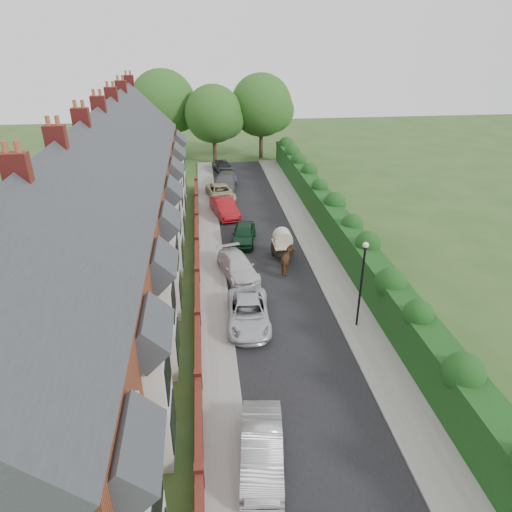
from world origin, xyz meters
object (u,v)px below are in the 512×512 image
(car_silver_b, at_px, (248,313))
(car_beige, at_px, (221,192))
(horse_cart, at_px, (283,242))
(car_silver_a, at_px, (262,448))
(car_white, at_px, (238,267))
(car_green, at_px, (244,234))
(car_black, at_px, (223,167))
(car_red, at_px, (224,207))
(lamppost, at_px, (362,274))
(horse, at_px, (288,261))
(car_grey, at_px, (226,182))

(car_silver_b, xyz_separation_m, car_beige, (-0.46, 21.35, -0.01))
(horse_cart, bearing_deg, car_silver_a, -102.38)
(car_white, xyz_separation_m, car_green, (0.91, 5.32, 0.02))
(horse_cart, bearing_deg, car_green, 129.92)
(car_black, bearing_deg, car_green, -96.61)
(car_beige, bearing_deg, car_black, 76.18)
(car_green, bearing_deg, car_black, 101.99)
(car_beige, distance_m, car_black, 9.15)
(car_white, bearing_deg, car_beige, 78.43)
(car_red, xyz_separation_m, car_black, (0.64, 13.66, -0.06))
(car_white, relative_size, horse_cart, 1.58)
(car_green, relative_size, car_beige, 0.85)
(car_black, bearing_deg, car_beige, -102.80)
(car_silver_a, relative_size, car_red, 0.92)
(lamppost, height_order, horse_cart, lamppost)
(car_beige, bearing_deg, car_white, -97.85)
(car_white, xyz_separation_m, car_red, (-0.23, 11.20, 0.09))
(lamppost, height_order, car_black, lamppost)
(horse, bearing_deg, horse_cart, -76.22)
(lamppost, distance_m, car_silver_a, 10.71)
(car_silver_b, bearing_deg, horse, 63.20)
(car_green, distance_m, car_beige, 10.50)
(car_green, bearing_deg, car_beige, 107.38)
(car_silver_a, distance_m, car_green, 20.16)
(lamppost, height_order, car_grey, lamppost)
(car_white, distance_m, car_black, 24.87)
(car_silver_a, xyz_separation_m, car_silver_b, (0.46, 9.20, -0.03))
(car_white, distance_m, horse, 3.42)
(car_silver_b, height_order, car_grey, car_grey)
(car_green, bearing_deg, car_white, -89.21)
(car_white, height_order, car_beige, car_white)
(car_silver_a, relative_size, car_beige, 0.90)
(car_silver_b, bearing_deg, horse_cart, 70.63)
(horse_cart, bearing_deg, car_beige, 105.65)
(car_white, height_order, car_green, car_green)
(car_silver_a, xyz_separation_m, car_white, (0.34, 14.80, -0.03))
(car_black, bearing_deg, car_red, -100.77)
(car_black, bearing_deg, car_silver_a, -99.17)
(car_silver_a, relative_size, car_white, 0.92)
(car_white, xyz_separation_m, car_grey, (0.32, 18.80, 0.10))
(car_green, bearing_deg, car_silver_b, -83.66)
(car_silver_a, height_order, car_silver_b, car_silver_a)
(lamppost, bearing_deg, horse_cart, 106.48)
(car_white, bearing_deg, car_black, 76.23)
(car_grey, xyz_separation_m, horse, (3.09, -18.69, 0.07))
(horse, bearing_deg, car_silver_a, 89.63)
(car_silver_b, xyz_separation_m, car_white, (-0.11, 5.60, -0.00))
(car_silver_a, bearing_deg, lamppost, 59.18)
(car_grey, bearing_deg, car_silver_a, -82.10)
(car_silver_a, distance_m, car_white, 14.80)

